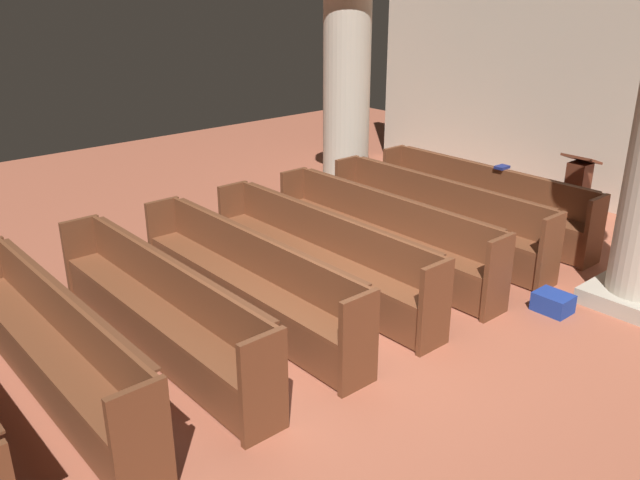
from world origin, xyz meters
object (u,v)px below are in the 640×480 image
object	(u,v)px
pew_row_0	(482,197)
kneeler_box_blue	(553,303)
pew_row_6	(51,342)
lectern	(576,196)
pew_row_5	(158,306)
hymn_book	(502,167)
pillar_far_side	(347,85)
pew_row_1	(436,213)
pew_row_2	(382,231)
pew_row_3	(320,252)
pew_row_4	(247,276)

from	to	relation	value
pew_row_0	kneeler_box_blue	size ratio (longest dim) A/B	9.05
pew_row_6	lectern	world-z (taller)	lectern
pew_row_5	hymn_book	xyz separation A→B (m)	(0.16, 5.34, 0.45)
pillar_far_side	hymn_book	size ratio (longest dim) A/B	17.61
pew_row_0	pew_row_1	xyz separation A→B (m)	(0.00, -1.03, 0.00)
pillar_far_side	pew_row_6	bearing A→B (deg)	-66.46
pew_row_1	pew_row_2	size ratio (longest dim) A/B	1.00
pew_row_5	pew_row_6	size ratio (longest dim) A/B	1.00
pew_row_0	pillar_far_side	bearing A→B (deg)	-173.77
pew_row_5	pew_row_2	bearing A→B (deg)	90.00
pew_row_3	pew_row_2	bearing A→B (deg)	90.00
kneeler_box_blue	lectern	bearing A→B (deg)	115.40
pew_row_4	pew_row_2	bearing A→B (deg)	90.00
kneeler_box_blue	pillar_far_side	bearing A→B (deg)	165.37
pew_row_2	lectern	world-z (taller)	lectern
lectern	kneeler_box_blue	distance (m)	3.03
pew_row_3	pew_row_5	world-z (taller)	same
pew_row_3	pew_row_4	world-z (taller)	same
pew_row_2	pew_row_4	world-z (taller)	same
pew_row_2	pew_row_3	bearing A→B (deg)	-90.00
pillar_far_side	kneeler_box_blue	xyz separation A→B (m)	(4.64, -1.21, -1.73)
pew_row_0	pew_row_3	xyz separation A→B (m)	(0.00, -3.09, 0.00)
pew_row_2	pew_row_6	bearing A→B (deg)	-90.00
pew_row_6	pillar_far_side	distance (m)	6.57
pew_row_2	kneeler_box_blue	size ratio (longest dim) A/B	9.05
pew_row_1	kneeler_box_blue	xyz separation A→B (m)	(2.07, -0.46, -0.39)
pew_row_2	hymn_book	xyz separation A→B (m)	(0.16, 2.25, 0.45)
lectern	pew_row_2	bearing A→B (deg)	-103.31
pew_row_4	pew_row_5	distance (m)	1.03
pew_row_0	hymn_book	bearing A→B (deg)	50.44
pew_row_1	pew_row_5	xyz separation A→B (m)	(0.00, -4.12, 0.00)
hymn_book	pew_row_1	bearing A→B (deg)	-97.30
pew_row_0	kneeler_box_blue	distance (m)	2.58
pew_row_6	lectern	xyz separation A→B (m)	(0.78, 7.40, -0.05)
pew_row_4	kneeler_box_blue	bearing A→B (deg)	51.76
lectern	kneeler_box_blue	world-z (taller)	lectern
pew_row_6	hymn_book	size ratio (longest dim) A/B	17.44
pew_row_2	pew_row_3	size ratio (longest dim) A/B	1.00
pew_row_1	pew_row_3	xyz separation A→B (m)	(0.00, -2.06, 0.00)
pew_row_4	hymn_book	xyz separation A→B (m)	(0.16, 4.31, 0.45)
pew_row_2	kneeler_box_blue	world-z (taller)	pew_row_2
pillar_far_side	lectern	distance (m)	3.92
pew_row_0	hymn_book	xyz separation A→B (m)	(0.16, 0.19, 0.45)
pew_row_4	pillar_far_side	distance (m)	4.81
pew_row_2	pew_row_5	bearing A→B (deg)	-90.00
pillar_far_side	kneeler_box_blue	distance (m)	5.10
pew_row_0	lectern	bearing A→B (deg)	57.67
pew_row_0	pillar_far_side	world-z (taller)	pillar_far_side
pew_row_1	pew_row_4	size ratio (longest dim) A/B	1.00
pew_row_1	kneeler_box_blue	bearing A→B (deg)	-12.58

